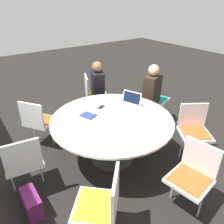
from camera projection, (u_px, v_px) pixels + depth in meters
name	position (u px, v px, depth m)	size (l,w,h in m)	color
ground_plane	(112.00, 158.00, 3.43)	(16.00, 16.00, 0.00)	black
conference_table	(112.00, 124.00, 3.14)	(1.74, 1.74, 0.72)	#333333
chair_0	(153.00, 96.00, 4.36)	(0.54, 0.56, 0.84)	silver
chair_1	(93.00, 92.00, 4.52)	(0.57, 0.56, 0.84)	silver
chair_2	(38.00, 119.00, 3.52)	(0.60, 0.60, 0.84)	silver
chair_3	(23.00, 160.00, 2.65)	(0.48, 0.50, 0.84)	silver
chair_4	(102.00, 202.00, 2.10)	(0.61, 0.61, 0.84)	silver
chair_5	(193.00, 173.00, 2.45)	(0.50, 0.48, 0.84)	silver
chair_6	(194.00, 128.00, 3.30)	(0.59, 0.60, 0.84)	silver
person_0	(153.00, 91.00, 4.05)	(0.34, 0.41, 1.19)	#2D2319
person_1	(99.00, 87.00, 4.24)	(0.42, 0.35, 1.19)	black
laptop	(130.00, 103.00, 3.42)	(0.39, 0.35, 0.21)	silver
spiral_notebook	(88.00, 115.00, 3.15)	(0.25, 0.22, 0.02)	navy
cell_phone	(101.00, 107.00, 3.40)	(0.12, 0.16, 0.01)	black
handbag	(32.00, 203.00, 2.52)	(0.36, 0.16, 0.28)	#661E56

